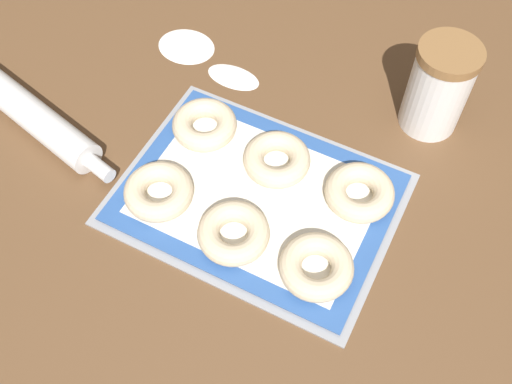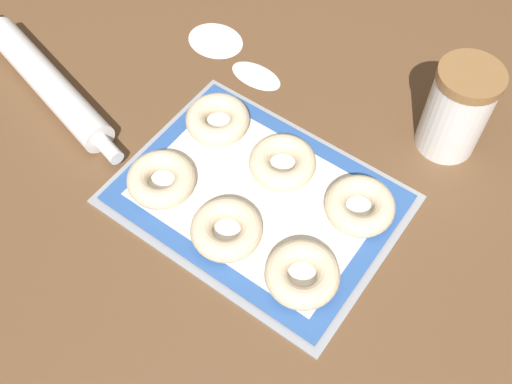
{
  "view_description": "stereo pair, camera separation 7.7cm",
  "coord_description": "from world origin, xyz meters",
  "px_view_note": "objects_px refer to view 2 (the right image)",
  "views": [
    {
      "loc": [
        0.25,
        -0.45,
        0.8
      ],
      "look_at": [
        0.02,
        -0.0,
        0.03
      ],
      "focal_mm": 42.0,
      "sensor_mm": 36.0,
      "label": 1
    },
    {
      "loc": [
        0.31,
        -0.41,
        0.8
      ],
      "look_at": [
        0.02,
        -0.0,
        0.03
      ],
      "focal_mm": 42.0,
      "sensor_mm": 36.0,
      "label": 2
    }
  ],
  "objects_px": {
    "baking_tray": "(256,200)",
    "bagel_front_left": "(161,179)",
    "bagel_front_right": "(302,274)",
    "bagel_back_left": "(218,119)",
    "bagel_back_center": "(283,162)",
    "bagel_front_center": "(226,229)",
    "flour_canister": "(457,110)",
    "rolling_pin": "(47,81)",
    "bagel_back_right": "(360,206)"
  },
  "relations": [
    {
      "from": "baking_tray",
      "to": "bagel_front_left",
      "type": "distance_m",
      "value": 0.15
    },
    {
      "from": "baking_tray",
      "to": "bagel_front_right",
      "type": "bearing_deg",
      "value": -28.88
    },
    {
      "from": "baking_tray",
      "to": "bagel_back_left",
      "type": "height_order",
      "value": "bagel_back_left"
    },
    {
      "from": "bagel_back_left",
      "to": "bagel_back_center",
      "type": "relative_size",
      "value": 1.0
    },
    {
      "from": "baking_tray",
      "to": "bagel_front_center",
      "type": "bearing_deg",
      "value": -87.65
    },
    {
      "from": "bagel_front_right",
      "to": "bagel_back_center",
      "type": "height_order",
      "value": "same"
    },
    {
      "from": "baking_tray",
      "to": "bagel_back_center",
      "type": "bearing_deg",
      "value": 88.98
    },
    {
      "from": "flour_canister",
      "to": "bagel_front_center",
      "type": "bearing_deg",
      "value": -116.94
    },
    {
      "from": "bagel_front_left",
      "to": "flour_canister",
      "type": "bearing_deg",
      "value": 47.46
    },
    {
      "from": "bagel_back_center",
      "to": "rolling_pin",
      "type": "xyz_separation_m",
      "value": [
        -0.43,
        -0.1,
        -0.0
      ]
    },
    {
      "from": "bagel_front_left",
      "to": "flour_canister",
      "type": "height_order",
      "value": "flour_canister"
    },
    {
      "from": "bagel_front_left",
      "to": "bagel_back_left",
      "type": "distance_m",
      "value": 0.15
    },
    {
      "from": "bagel_back_right",
      "to": "flour_canister",
      "type": "distance_m",
      "value": 0.22
    },
    {
      "from": "baking_tray",
      "to": "bagel_back_left",
      "type": "xyz_separation_m",
      "value": [
        -0.14,
        0.08,
        0.02
      ]
    },
    {
      "from": "baking_tray",
      "to": "bagel_front_left",
      "type": "relative_size",
      "value": 3.97
    },
    {
      "from": "rolling_pin",
      "to": "bagel_front_right",
      "type": "bearing_deg",
      "value": -4.79
    },
    {
      "from": "bagel_back_right",
      "to": "flour_canister",
      "type": "relative_size",
      "value": 0.66
    },
    {
      "from": "bagel_back_right",
      "to": "flour_canister",
      "type": "xyz_separation_m",
      "value": [
        0.04,
        0.21,
        0.05
      ]
    },
    {
      "from": "bagel_back_center",
      "to": "flour_canister",
      "type": "bearing_deg",
      "value": 48.77
    },
    {
      "from": "bagel_back_left",
      "to": "bagel_back_right",
      "type": "bearing_deg",
      "value": -1.63
    },
    {
      "from": "bagel_front_right",
      "to": "bagel_back_left",
      "type": "bearing_deg",
      "value": 150.41
    },
    {
      "from": "bagel_back_right",
      "to": "bagel_front_right",
      "type": "bearing_deg",
      "value": -93.13
    },
    {
      "from": "baking_tray",
      "to": "bagel_back_left",
      "type": "distance_m",
      "value": 0.16
    },
    {
      "from": "bagel_front_right",
      "to": "bagel_back_left",
      "type": "relative_size",
      "value": 1.0
    },
    {
      "from": "bagel_front_right",
      "to": "bagel_back_right",
      "type": "height_order",
      "value": "same"
    },
    {
      "from": "bagel_front_left",
      "to": "flour_canister",
      "type": "relative_size",
      "value": 0.66
    },
    {
      "from": "bagel_back_right",
      "to": "baking_tray",
      "type": "bearing_deg",
      "value": -153.15
    },
    {
      "from": "flour_canister",
      "to": "bagel_back_left",
      "type": "bearing_deg",
      "value": -147.99
    },
    {
      "from": "bagel_front_center",
      "to": "bagel_back_right",
      "type": "height_order",
      "value": "same"
    },
    {
      "from": "flour_canister",
      "to": "bagel_front_right",
      "type": "bearing_deg",
      "value": -98.42
    },
    {
      "from": "bagel_front_left",
      "to": "flour_canister",
      "type": "distance_m",
      "value": 0.48
    },
    {
      "from": "bagel_front_right",
      "to": "rolling_pin",
      "type": "bearing_deg",
      "value": 175.21
    },
    {
      "from": "bagel_front_center",
      "to": "bagel_front_right",
      "type": "relative_size",
      "value": 1.0
    },
    {
      "from": "bagel_front_center",
      "to": "bagel_front_right",
      "type": "distance_m",
      "value": 0.13
    },
    {
      "from": "baking_tray",
      "to": "rolling_pin",
      "type": "height_order",
      "value": "rolling_pin"
    },
    {
      "from": "bagel_front_center",
      "to": "rolling_pin",
      "type": "xyz_separation_m",
      "value": [
        -0.44,
        0.05,
        -0.0
      ]
    },
    {
      "from": "bagel_back_right",
      "to": "bagel_front_left",
      "type": "bearing_deg",
      "value": -153.21
    },
    {
      "from": "bagel_back_left",
      "to": "flour_canister",
      "type": "height_order",
      "value": "flour_canister"
    },
    {
      "from": "bagel_front_right",
      "to": "flour_canister",
      "type": "bearing_deg",
      "value": 81.58
    },
    {
      "from": "bagel_front_center",
      "to": "bagel_back_left",
      "type": "distance_m",
      "value": 0.21
    },
    {
      "from": "bagel_front_left",
      "to": "bagel_back_right",
      "type": "bearing_deg",
      "value": 26.79
    },
    {
      "from": "baking_tray",
      "to": "bagel_back_right",
      "type": "distance_m",
      "value": 0.16
    },
    {
      "from": "bagel_back_right",
      "to": "bagel_back_left",
      "type": "bearing_deg",
      "value": 178.37
    },
    {
      "from": "bagel_front_left",
      "to": "bagel_front_center",
      "type": "distance_m",
      "value": 0.14
    },
    {
      "from": "baking_tray",
      "to": "rolling_pin",
      "type": "bearing_deg",
      "value": -176.49
    },
    {
      "from": "bagel_front_center",
      "to": "bagel_back_right",
      "type": "relative_size",
      "value": 1.0
    },
    {
      "from": "bagel_front_left",
      "to": "bagel_back_right",
      "type": "xyz_separation_m",
      "value": [
        0.28,
        0.14,
        0.0
      ]
    },
    {
      "from": "bagel_front_right",
      "to": "rolling_pin",
      "type": "xyz_separation_m",
      "value": [
        -0.57,
        0.05,
        -0.0
      ]
    },
    {
      "from": "rolling_pin",
      "to": "bagel_back_center",
      "type": "bearing_deg",
      "value": 12.6
    },
    {
      "from": "flour_canister",
      "to": "baking_tray",
      "type": "bearing_deg",
      "value": -123.51
    }
  ]
}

